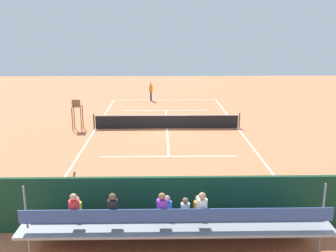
{
  "coord_description": "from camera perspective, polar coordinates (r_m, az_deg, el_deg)",
  "views": [
    {
      "loc": [
        0.44,
        26.07,
        6.88
      ],
      "look_at": [
        0.0,
        4.0,
        1.2
      ],
      "focal_mm": 41.01,
      "sensor_mm": 36.0,
      "label": 1
    }
  ],
  "objects": [
    {
      "name": "backdrop_wall",
      "position": [
        13.44,
        0.86,
        -11.52
      ],
      "size": [
        18.0,
        0.16,
        2.0
      ],
      "primitive_type": "cube",
      "color": "#194228",
      "rests_on": "ground"
    },
    {
      "name": "ground_plane",
      "position": [
        26.97,
        -0.17,
        -0.35
      ],
      "size": [
        60.0,
        60.0,
        0.0
      ],
      "primitive_type": "plane",
      "color": "#CC7047"
    },
    {
      "name": "bleacher_stand",
      "position": [
        12.21,
        0.41,
        -14.48
      ],
      "size": [
        9.06,
        2.4,
        2.48
      ],
      "color": "gray",
      "rests_on": "ground"
    },
    {
      "name": "umpire_chair",
      "position": [
        27.14,
        -13.38,
        2.19
      ],
      "size": [
        0.67,
        0.67,
        2.14
      ],
      "color": "brown",
      "rests_on": "ground"
    },
    {
      "name": "courtside_bench",
      "position": [
        14.63,
        11.87,
        -11.5
      ],
      "size": [
        1.8,
        0.4,
        0.93
      ],
      "color": "#33383D",
      "rests_on": "ground"
    },
    {
      "name": "tennis_player",
      "position": [
        37.14,
        -2.56,
        5.33
      ],
      "size": [
        0.42,
        0.55,
        1.93
      ],
      "color": "navy",
      "rests_on": "ground"
    },
    {
      "name": "court_line_markings",
      "position": [
        27.0,
        -0.17,
        -0.33
      ],
      "size": [
        10.1,
        22.2,
        0.01
      ],
      "color": "white",
      "rests_on": "ground"
    },
    {
      "name": "line_judge",
      "position": [
        14.32,
        -13.99,
        -10.2
      ],
      "size": [
        0.39,
        0.54,
        1.93
      ],
      "color": "#232328",
      "rests_on": "ground"
    },
    {
      "name": "tennis_ball_near",
      "position": [
        35.5,
        -1.07,
        3.3
      ],
      "size": [
        0.07,
        0.07,
        0.07
      ],
      "primitive_type": "sphere",
      "color": "#CCDB33",
      "rests_on": "ground"
    },
    {
      "name": "equipment_bag",
      "position": [
        14.38,
        3.41,
        -13.38
      ],
      "size": [
        0.9,
        0.36,
        0.36
      ],
      "primitive_type": "cube",
      "color": "#334C8C",
      "rests_on": "ground"
    },
    {
      "name": "tennis_racket",
      "position": [
        37.18,
        -3.32,
        3.76
      ],
      "size": [
        0.52,
        0.51,
        0.03
      ],
      "color": "black",
      "rests_on": "ground"
    },
    {
      "name": "tennis_net",
      "position": [
        26.85,
        -0.17,
        0.68
      ],
      "size": [
        10.3,
        0.1,
        1.07
      ],
      "color": "black",
      "rests_on": "ground"
    }
  ]
}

